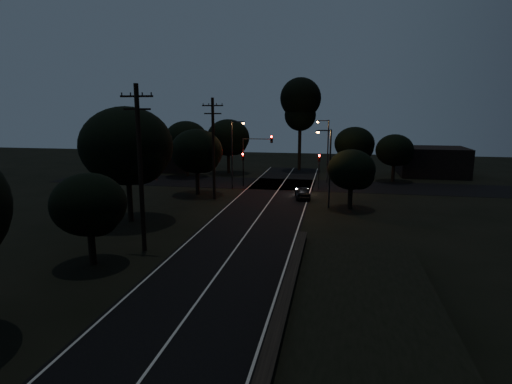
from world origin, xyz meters
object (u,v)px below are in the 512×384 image
(utility_pole_far, at_px, (213,147))
(streetlight_c, at_px, (328,163))
(utility_pole_mid, at_px, (140,166))
(streetlight_b, at_px, (326,147))
(tall_pine, at_px, (300,104))
(car, at_px, (303,192))
(signal_mast, at_px, (257,151))
(signal_left, at_px, (243,163))
(signal_right, at_px, (319,165))
(streetlight_a, at_px, (234,150))

(utility_pole_far, distance_m, streetlight_c, 12.05)
(utility_pole_far, height_order, streetlight_c, utility_pole_far)
(utility_pole_mid, xyz_separation_m, streetlight_b, (11.31, 29.00, -1.10))
(tall_pine, bearing_deg, car, -84.05)
(car, bearing_deg, signal_mast, -53.34)
(signal_left, bearing_deg, utility_pole_far, -99.94)
(utility_pole_far, distance_m, signal_right, 13.53)
(streetlight_c, bearing_deg, signal_mast, 131.19)
(utility_pole_mid, distance_m, signal_right, 27.30)
(signal_mast, height_order, streetlight_b, streetlight_b)
(streetlight_b, relative_size, streetlight_c, 1.07)
(utility_pole_mid, bearing_deg, streetlight_c, 51.74)
(utility_pole_mid, bearing_deg, streetlight_b, 68.70)
(signal_right, height_order, signal_mast, signal_mast)
(utility_pole_far, distance_m, streetlight_b, 16.51)
(signal_left, distance_m, signal_right, 9.20)
(signal_right, bearing_deg, streetlight_a, -168.66)
(streetlight_b, bearing_deg, tall_pine, 111.38)
(streetlight_a, bearing_deg, signal_right, 11.34)
(streetlight_c, bearing_deg, streetlight_a, 144.31)
(tall_pine, bearing_deg, streetlight_a, -110.36)
(utility_pole_mid, relative_size, streetlight_a, 1.38)
(tall_pine, bearing_deg, streetlight_b, -68.62)
(signal_mast, bearing_deg, signal_right, -0.03)
(streetlight_b, bearing_deg, signal_right, -100.00)
(utility_pole_mid, relative_size, signal_left, 2.68)
(streetlight_b, height_order, car, streetlight_b)
(signal_mast, bearing_deg, streetlight_b, 25.99)
(streetlight_a, bearing_deg, signal_left, 70.41)
(tall_pine, distance_m, streetlight_c, 26.10)
(streetlight_b, bearing_deg, signal_mast, -154.01)
(streetlight_a, bearing_deg, tall_pine, 69.64)
(utility_pole_mid, distance_m, streetlight_b, 31.15)
(utility_pole_mid, distance_m, signal_left, 25.19)
(utility_pole_far, height_order, signal_right, utility_pole_far)
(tall_pine, xyz_separation_m, signal_left, (-5.60, -15.01, -7.23))
(utility_pole_mid, relative_size, signal_right, 2.68)
(utility_pole_mid, bearing_deg, utility_pole_far, 90.00)
(signal_left, height_order, signal_right, same)
(streetlight_a, distance_m, streetlight_c, 13.72)
(utility_pole_far, distance_m, signal_mast, 8.64)
(utility_pole_mid, height_order, signal_left, utility_pole_mid)
(streetlight_a, distance_m, car, 10.26)
(utility_pole_far, relative_size, streetlight_b, 1.31)
(signal_left, bearing_deg, streetlight_a, -109.59)
(signal_mast, bearing_deg, streetlight_c, -48.81)
(signal_mast, height_order, car, signal_mast)
(signal_right, relative_size, streetlight_a, 0.51)
(utility_pole_far, bearing_deg, signal_left, 80.06)
(tall_pine, relative_size, streetlight_c, 1.86)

